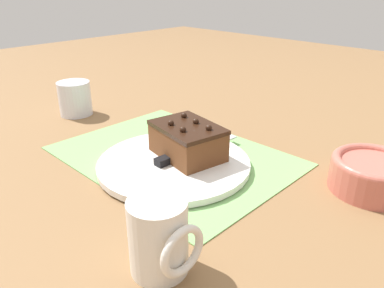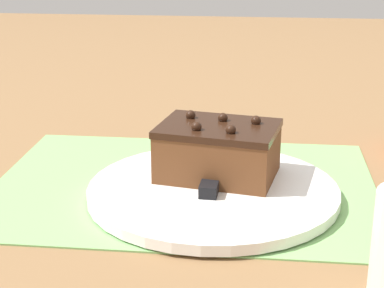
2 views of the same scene
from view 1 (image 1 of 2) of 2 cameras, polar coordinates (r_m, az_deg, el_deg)
name	(u,v)px [view 1 (image 1 of 2)]	position (r m, az deg, el deg)	size (l,w,h in m)	color
ground_plane	(173,156)	(0.76, -2.84, -1.89)	(3.00, 3.00, 0.00)	olive
placemat_woven	(173,155)	(0.76, -2.84, -1.75)	(0.46, 0.34, 0.00)	#7AB266
cake_plate	(174,163)	(0.71, -2.78, -2.97)	(0.29, 0.29, 0.01)	white
chocolate_cake	(187,141)	(0.71, -0.83, 0.50)	(0.15, 0.12, 0.07)	brown
serving_knife	(185,153)	(0.72, -1.09, -1.43)	(0.03, 0.21, 0.01)	black
drinking_glass	(75,98)	(1.03, -17.41, 6.65)	(0.08, 0.08, 0.09)	white
small_bowl	(373,173)	(0.70, 25.90, -4.03)	(0.14, 0.14, 0.06)	#C66656
coffee_mug	(160,237)	(0.46, -4.89, -13.99)	(0.08, 0.07, 0.10)	silver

